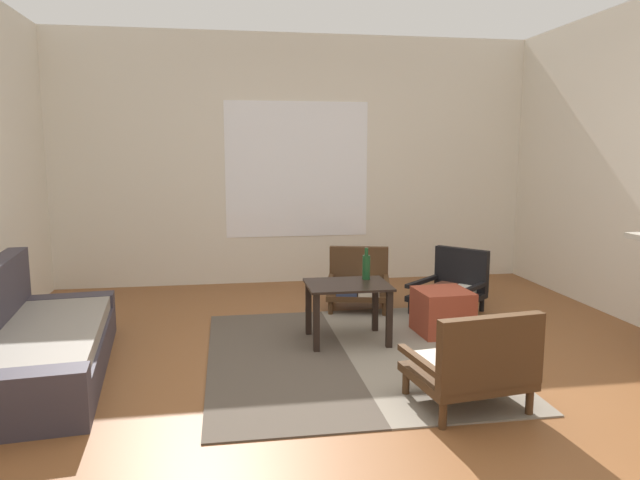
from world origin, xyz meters
The scene contains 10 objects.
ground_plane centered at (0.00, 0.00, 0.00)m, with size 7.80×7.80×0.00m, color brown.
far_wall_with_window centered at (0.00, 3.06, 1.35)m, with size 5.60×0.13×2.70m.
area_rug centered at (0.05, 0.53, 0.01)m, with size 1.97×2.29×0.01m.
couch centered at (-2.04, 0.47, 0.22)m, with size 0.94×1.91×0.72m.
coffee_table centered at (0.12, 0.84, 0.36)m, with size 0.63×0.49×0.46m.
armchair_by_window centered at (0.43, 1.82, 0.24)m, with size 0.68×0.67×0.55m.
armchair_striped_foreground centered at (0.57, -0.45, 0.27)m, with size 0.69×0.62×0.59m.
armchair_corner centered at (1.24, 1.54, 0.23)m, with size 0.80×0.79×0.56m.
ottoman_orange centered at (0.91, 0.91, 0.18)m, with size 0.41×0.41×0.36m, color #993D28.
glass_bottle centered at (0.29, 0.97, 0.56)m, with size 0.06×0.06×0.25m.
Camera 1 is at (-0.78, -3.39, 1.45)m, focal length 32.68 mm.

